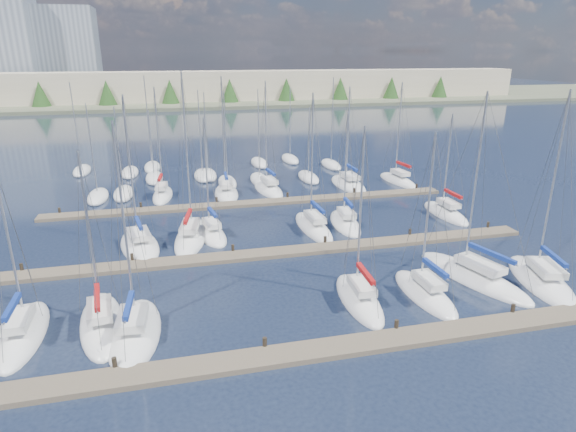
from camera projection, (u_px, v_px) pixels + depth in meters
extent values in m
plane|color=#1E283D|center=(224.00, 152.00, 80.47)|extent=(400.00, 400.00, 0.00)
cube|color=#6B5E4C|center=(338.00, 348.00, 27.08)|extent=(44.00, 1.80, 0.35)
cylinder|color=#2D261C|center=(115.00, 367.00, 25.21)|extent=(0.26, 0.26, 1.10)
cylinder|color=#2D261C|center=(265.00, 346.00, 26.97)|extent=(0.26, 0.26, 1.10)
cylinder|color=#2D261C|center=(396.00, 328.00, 28.74)|extent=(0.26, 0.26, 1.10)
cylinder|color=#2D261C|center=(512.00, 312.00, 30.50)|extent=(0.26, 0.26, 1.10)
cube|color=#6B5E4C|center=(282.00, 252.00, 39.95)|extent=(44.00, 1.80, 0.35)
cylinder|color=#2D261C|center=(22.00, 270.00, 36.32)|extent=(0.26, 0.26, 1.10)
cylinder|color=#2D261C|center=(132.00, 260.00, 38.09)|extent=(0.26, 0.26, 1.10)
cylinder|color=#2D261C|center=(233.00, 251.00, 39.85)|extent=(0.26, 0.26, 1.10)
cylinder|color=#2D261C|center=(325.00, 242.00, 41.61)|extent=(0.26, 0.26, 1.10)
cylinder|color=#2D261C|center=(410.00, 235.00, 43.38)|extent=(0.26, 0.26, 1.10)
cylinder|color=#2D261C|center=(488.00, 227.00, 45.14)|extent=(0.26, 0.26, 1.10)
cube|color=#6B5E4C|center=(254.00, 203.00, 52.83)|extent=(44.00, 1.80, 0.35)
cylinder|color=#2D261C|center=(60.00, 213.00, 49.20)|extent=(0.26, 0.26, 1.10)
cylinder|color=#2D261C|center=(141.00, 207.00, 50.96)|extent=(0.26, 0.26, 1.10)
cylinder|color=#2D261C|center=(217.00, 202.00, 52.73)|extent=(0.26, 0.26, 1.10)
cylinder|color=#2D261C|center=(288.00, 197.00, 54.49)|extent=(0.26, 0.26, 1.10)
cylinder|color=#2D261C|center=(354.00, 193.00, 56.25)|extent=(0.26, 0.26, 1.10)
cylinder|color=#2D261C|center=(416.00, 188.00, 58.01)|extent=(0.26, 0.26, 1.10)
ellipsoid|color=white|center=(445.00, 214.00, 49.59)|extent=(2.41, 7.69, 1.60)
cube|color=silver|center=(449.00, 203.00, 48.82)|extent=(1.32, 2.70, 0.50)
cylinder|color=#9EA0A5|center=(448.00, 160.00, 48.34)|extent=(0.14, 0.14, 9.08)
cylinder|color=#9EA0A5|center=(453.00, 195.00, 47.91)|extent=(0.12, 3.23, 0.10)
cube|color=maroon|center=(453.00, 194.00, 47.87)|extent=(0.31, 2.97, 0.30)
ellipsoid|color=white|center=(140.00, 246.00, 41.42)|extent=(4.52, 8.47, 1.60)
cube|color=black|center=(140.00, 246.00, 41.42)|extent=(2.29, 4.09, 0.12)
cube|color=silver|center=(139.00, 234.00, 40.65)|extent=(2.19, 3.08, 0.50)
cylinder|color=#9EA0A5|center=(130.00, 167.00, 39.74)|extent=(0.14, 0.14, 11.65)
cylinder|color=#9EA0A5|center=(139.00, 224.00, 39.75)|extent=(0.73, 3.33, 0.10)
cube|color=navy|center=(139.00, 223.00, 39.71)|extent=(0.88, 3.11, 0.30)
ellipsoid|color=white|center=(472.00, 278.00, 35.66)|extent=(5.44, 10.50, 1.60)
cube|color=black|center=(472.00, 278.00, 35.66)|extent=(2.72, 5.07, 0.12)
cube|color=silver|center=(480.00, 264.00, 34.82)|extent=(2.45, 3.83, 0.50)
cylinder|color=#9EA0A5|center=(476.00, 181.00, 33.98)|extent=(0.14, 0.14, 12.35)
cylinder|color=#9EA0A5|center=(491.00, 255.00, 33.81)|extent=(1.24, 4.12, 0.10)
cube|color=navy|center=(492.00, 253.00, 33.77)|extent=(1.34, 3.84, 0.30)
ellipsoid|color=white|center=(211.00, 235.00, 43.90)|extent=(3.33, 6.86, 1.60)
cube|color=maroon|center=(211.00, 235.00, 43.90)|extent=(1.69, 3.31, 0.12)
cube|color=silver|center=(212.00, 223.00, 43.19)|extent=(1.62, 2.47, 0.50)
cylinder|color=#9EA0A5|center=(206.00, 172.00, 42.47)|extent=(0.14, 0.14, 9.55)
cylinder|color=#9EA0A5|center=(212.00, 214.00, 42.39)|extent=(0.55, 2.74, 0.10)
cube|color=navy|center=(212.00, 212.00, 42.35)|extent=(0.71, 2.55, 0.30)
ellipsoid|color=white|center=(424.00, 295.00, 33.16)|extent=(2.57, 7.41, 1.60)
cube|color=silver|center=(429.00, 280.00, 32.41)|extent=(1.37, 2.61, 0.50)
cylinder|color=#9EA0A5|center=(428.00, 209.00, 31.73)|extent=(0.14, 0.14, 10.07)
cylinder|color=#9EA0A5|center=(435.00, 270.00, 31.53)|extent=(0.19, 3.09, 0.10)
cube|color=navy|center=(435.00, 268.00, 31.49)|extent=(0.38, 2.85, 0.30)
ellipsoid|color=white|center=(540.00, 281.00, 35.11)|extent=(5.18, 9.17, 1.60)
cube|color=silver|center=(546.00, 268.00, 34.28)|extent=(2.40, 3.37, 0.50)
cylinder|color=#9EA0A5|center=(554.00, 182.00, 33.39)|extent=(0.14, 0.14, 12.54)
cylinder|color=#9EA0A5|center=(554.00, 258.00, 33.28)|extent=(1.04, 3.55, 0.10)
cube|color=navy|center=(554.00, 257.00, 33.24)|extent=(1.16, 3.32, 0.30)
ellipsoid|color=white|center=(163.00, 196.00, 55.73)|extent=(2.82, 7.30, 1.60)
cube|color=maroon|center=(163.00, 196.00, 55.73)|extent=(1.44, 3.51, 0.12)
cube|color=silver|center=(161.00, 186.00, 54.97)|extent=(1.42, 2.60, 0.50)
cylinder|color=#9EA0A5|center=(158.00, 138.00, 54.10)|extent=(0.14, 0.14, 11.21)
cylinder|color=#9EA0A5|center=(160.00, 178.00, 54.10)|extent=(0.38, 2.99, 0.10)
cube|color=maroon|center=(160.00, 177.00, 54.06)|extent=(0.56, 2.77, 0.30)
ellipsoid|color=white|center=(359.00, 300.00, 32.42)|extent=(2.72, 7.59, 1.60)
cube|color=maroon|center=(359.00, 300.00, 32.42)|extent=(1.40, 3.65, 0.12)
cube|color=silver|center=(362.00, 286.00, 31.65)|extent=(1.42, 2.68, 0.50)
cylinder|color=#9EA0A5|center=(361.00, 209.00, 30.92)|extent=(0.14, 0.14, 10.57)
cylinder|color=#9EA0A5|center=(365.00, 275.00, 30.75)|extent=(0.27, 3.14, 0.10)
cube|color=maroon|center=(366.00, 273.00, 30.71)|extent=(0.45, 2.90, 0.30)
ellipsoid|color=white|center=(348.00, 185.00, 60.35)|extent=(3.24, 8.91, 1.60)
cube|color=silver|center=(350.00, 176.00, 59.52)|extent=(1.76, 3.13, 0.50)
cylinder|color=#9EA0A5|center=(348.00, 132.00, 58.89)|extent=(0.14, 0.14, 10.91)
cylinder|color=#9EA0A5|center=(352.00, 169.00, 58.53)|extent=(0.15, 3.73, 0.10)
cube|color=navy|center=(352.00, 168.00, 58.49)|extent=(0.34, 3.43, 0.30)
ellipsoid|color=white|center=(24.00, 335.00, 28.44)|extent=(2.51, 7.89, 1.60)
cube|color=silver|center=(18.00, 319.00, 27.66)|extent=(1.35, 2.77, 0.50)
cylinder|color=#9EA0A5|center=(9.00, 240.00, 27.12)|extent=(0.14, 0.14, 9.57)
cylinder|color=#9EA0A5|center=(12.00, 309.00, 26.74)|extent=(0.16, 3.30, 0.10)
cube|color=navy|center=(12.00, 307.00, 26.70)|extent=(0.35, 3.04, 0.30)
ellipsoid|color=white|center=(191.00, 238.00, 43.31)|extent=(4.26, 9.78, 1.60)
cube|color=silver|center=(190.00, 226.00, 42.44)|extent=(2.02, 3.51, 0.50)
cylinder|color=#9EA0A5|center=(187.00, 151.00, 41.50)|extent=(0.14, 0.14, 13.40)
cylinder|color=#9EA0A5|center=(188.00, 218.00, 41.38)|extent=(0.78, 3.93, 0.10)
cube|color=maroon|center=(188.00, 216.00, 41.34)|extent=(0.92, 3.65, 0.30)
ellipsoid|color=white|center=(268.00, 190.00, 58.20)|extent=(3.47, 8.20, 1.60)
cube|color=maroon|center=(268.00, 190.00, 58.20)|extent=(1.77, 3.95, 0.12)
cube|color=silver|center=(269.00, 180.00, 57.42)|extent=(1.74, 2.92, 0.50)
cylinder|color=#9EA0A5|center=(266.00, 132.00, 56.53)|extent=(0.14, 0.14, 11.70)
cylinder|color=#9EA0A5|center=(271.00, 173.00, 56.51)|extent=(0.45, 3.34, 0.10)
cube|color=navy|center=(271.00, 172.00, 56.48)|extent=(0.62, 3.09, 0.30)
ellipsoid|color=white|center=(226.00, 194.00, 56.50)|extent=(3.12, 7.65, 1.60)
cube|color=silver|center=(226.00, 184.00, 55.73)|extent=(1.64, 2.71, 0.50)
cylinder|color=#9EA0A5|center=(223.00, 132.00, 54.73)|extent=(0.14, 0.14, 12.28)
cylinder|color=#9EA0A5|center=(226.00, 177.00, 54.83)|extent=(0.26, 3.16, 0.10)
cube|color=navy|center=(226.00, 176.00, 54.79)|extent=(0.45, 2.92, 0.30)
ellipsoid|color=white|center=(313.00, 228.00, 45.62)|extent=(2.70, 8.81, 1.60)
cube|color=silver|center=(315.00, 217.00, 44.81)|extent=(1.42, 3.10, 0.50)
cylinder|color=#9EA0A5|center=(312.00, 157.00, 44.06)|extent=(0.14, 0.14, 11.42)
cylinder|color=#9EA0A5|center=(318.00, 208.00, 43.83)|extent=(0.24, 3.66, 0.10)
cube|color=navy|center=(318.00, 207.00, 43.79)|extent=(0.43, 3.38, 0.30)
ellipsoid|color=white|center=(345.00, 224.00, 46.72)|extent=(3.13, 7.64, 1.60)
cube|color=black|center=(345.00, 224.00, 46.72)|extent=(1.60, 3.68, 0.12)
cube|color=silver|center=(347.00, 213.00, 45.95)|extent=(1.58, 2.72, 0.50)
cylinder|color=#9EA0A5|center=(346.00, 164.00, 45.37)|extent=(0.14, 0.14, 9.65)
cylinder|color=#9EA0A5|center=(349.00, 204.00, 45.05)|extent=(0.40, 3.12, 0.10)
cube|color=navy|center=(349.00, 203.00, 45.01)|extent=(0.57, 2.89, 0.30)
ellipsoid|color=white|center=(102.00, 325.00, 29.51)|extent=(3.63, 8.52, 1.60)
cube|color=black|center=(102.00, 325.00, 29.51)|extent=(1.84, 4.10, 0.12)
cube|color=silver|center=(99.00, 310.00, 28.73)|extent=(1.78, 3.05, 0.50)
cylinder|color=#9EA0A5|center=(89.00, 232.00, 28.19)|extent=(0.14, 0.14, 9.65)
cylinder|color=#9EA0A5|center=(97.00, 299.00, 27.80)|extent=(0.56, 3.45, 0.10)
cube|color=maroon|center=(97.00, 297.00, 27.76)|extent=(0.72, 3.20, 0.30)
ellipsoid|color=white|center=(398.00, 182.00, 61.99)|extent=(3.14, 8.17, 1.60)
cube|color=black|center=(398.00, 182.00, 61.99)|extent=(1.60, 3.93, 0.12)
cube|color=silver|center=(400.00, 172.00, 61.21)|extent=(1.56, 2.91, 0.50)
cylinder|color=#9EA0A5|center=(399.00, 129.00, 60.38)|extent=(0.14, 0.14, 11.30)
cylinder|color=#9EA0A5|center=(404.00, 165.00, 60.30)|extent=(0.45, 3.34, 0.10)
cube|color=maroon|center=(404.00, 164.00, 60.26)|extent=(0.62, 3.10, 0.30)
ellipsoid|color=white|center=(135.00, 334.00, 28.61)|extent=(3.37, 8.08, 1.60)
cube|color=silver|center=(132.00, 318.00, 27.82)|extent=(1.77, 2.86, 0.50)
cylinder|color=#9EA0A5|center=(124.00, 223.00, 27.01)|extent=(0.14, 0.14, 11.43)
cylinder|color=#9EA0A5|center=(129.00, 307.00, 26.89)|extent=(0.27, 3.34, 0.10)
cube|color=navy|center=(129.00, 305.00, 26.85)|extent=(0.46, 3.08, 0.30)
cylinder|color=#9EA0A5|center=(76.00, 126.00, 64.49)|extent=(0.12, 0.12, 11.20)
ellipsoid|color=white|center=(82.00, 171.00, 66.52)|extent=(2.20, 6.40, 1.40)
cylinder|color=#9EA0A5|center=(206.00, 132.00, 62.44)|extent=(0.12, 0.12, 10.14)
ellipsoid|color=white|center=(208.00, 175.00, 64.30)|extent=(2.20, 6.40, 1.40)
cylinder|color=#9EA0A5|center=(200.00, 132.00, 62.03)|extent=(0.12, 0.12, 10.49)
ellipsoid|color=white|center=(203.00, 176.00, 63.94)|extent=(2.20, 6.40, 1.40)
cylinder|color=#9EA0A5|center=(290.00, 122.00, 71.83)|extent=(0.12, 0.12, 10.06)
ellipsoid|color=white|center=(290.00, 159.00, 73.68)|extent=(2.20, 6.40, 1.40)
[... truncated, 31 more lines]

